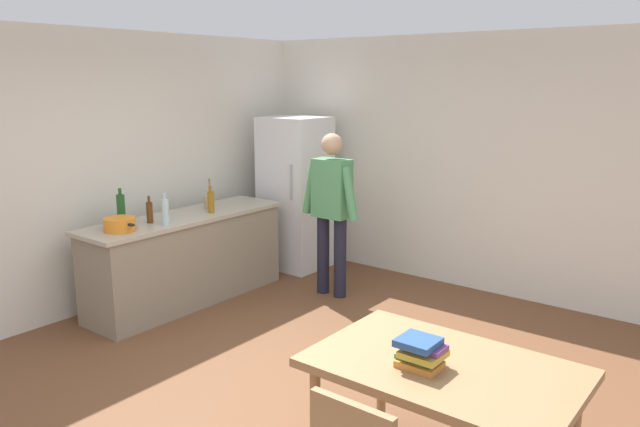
% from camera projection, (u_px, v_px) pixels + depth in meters
% --- Properties ---
extents(ground_plane, '(14.00, 14.00, 0.00)m').
position_uv_depth(ground_plane, '(284.00, 390.00, 4.48)').
color(ground_plane, brown).
extents(wall_back, '(6.40, 0.12, 2.70)m').
position_uv_depth(wall_back, '(468.00, 164.00, 6.51)').
color(wall_back, silver).
rests_on(wall_back, ground_plane).
extents(wall_left, '(0.12, 5.60, 2.70)m').
position_uv_depth(wall_left, '(93.00, 172.00, 5.90)').
color(wall_left, silver).
rests_on(wall_left, ground_plane).
extents(kitchen_counter, '(0.64, 2.20, 0.90)m').
position_uv_depth(kitchen_counter, '(187.00, 258.00, 6.20)').
color(kitchen_counter, gray).
rests_on(kitchen_counter, ground_plane).
extents(refrigerator, '(0.70, 0.67, 1.80)m').
position_uv_depth(refrigerator, '(295.00, 193.00, 7.28)').
color(refrigerator, white).
rests_on(refrigerator, ground_plane).
extents(person, '(0.70, 0.22, 1.70)m').
position_uv_depth(person, '(332.00, 204.00, 6.27)').
color(person, '#1E1E2D').
rests_on(person, ground_plane).
extents(dining_table, '(1.40, 0.90, 0.75)m').
position_uv_depth(dining_table, '(443.00, 377.00, 3.27)').
color(dining_table, '#9E754C').
rests_on(dining_table, ground_plane).
extents(cooking_pot, '(0.40, 0.28, 0.12)m').
position_uv_depth(cooking_pot, '(120.00, 224.00, 5.47)').
color(cooking_pot, orange).
rests_on(cooking_pot, kitchen_counter).
extents(utensil_jar, '(0.11, 0.11, 0.32)m').
position_uv_depth(utensil_jar, '(209.00, 201.00, 6.41)').
color(utensil_jar, tan).
rests_on(utensil_jar, kitchen_counter).
extents(bottle_water_clear, '(0.07, 0.07, 0.30)m').
position_uv_depth(bottle_water_clear, '(165.00, 212.00, 5.69)').
color(bottle_water_clear, silver).
rests_on(bottle_water_clear, kitchen_counter).
extents(bottle_wine_green, '(0.08, 0.08, 0.34)m').
position_uv_depth(bottle_wine_green, '(121.00, 209.00, 5.71)').
color(bottle_wine_green, '#1E5123').
rests_on(bottle_wine_green, kitchen_counter).
extents(bottle_oil_amber, '(0.06, 0.06, 0.28)m').
position_uv_depth(bottle_oil_amber, '(211.00, 202.00, 6.20)').
color(bottle_oil_amber, '#996619').
rests_on(bottle_oil_amber, kitchen_counter).
extents(bottle_beer_brown, '(0.06, 0.06, 0.26)m').
position_uv_depth(bottle_beer_brown, '(150.00, 212.00, 5.76)').
color(bottle_beer_brown, '#5B3314').
rests_on(bottle_beer_brown, kitchen_counter).
extents(book_stack, '(0.24, 0.22, 0.16)m').
position_uv_depth(book_stack, '(421.00, 353.00, 3.20)').
color(book_stack, orange).
rests_on(book_stack, dining_table).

